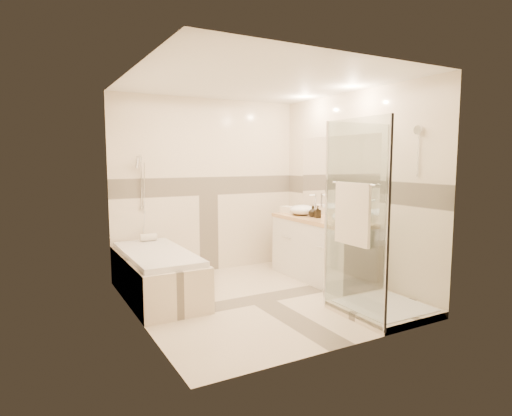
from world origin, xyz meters
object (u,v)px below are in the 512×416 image
vanity (320,249)px  vessel_sink_near (302,210)px  vessel_sink_far (348,217)px  amenity_bottle_b (313,211)px  bathtub (157,272)px  shower_enclosure (372,267)px  amenity_bottle_a (318,212)px

vanity → vessel_sink_near: vessel_sink_near is taller
vessel_sink_far → amenity_bottle_b: bearing=90.0°
bathtub → shower_enclosure: (1.86, -1.62, 0.20)m
amenity_bottle_a → amenity_bottle_b: size_ratio=1.05×
bathtub → vessel_sink_near: 2.22m
vessel_sink_near → vessel_sink_far: size_ratio=0.92×
shower_enclosure → amenity_bottle_b: shower_enclosure is taller
vessel_sink_far → amenity_bottle_a: amenity_bottle_a is taller
vessel_sink_near → amenity_bottle_a: 0.36m
shower_enclosure → amenity_bottle_b: size_ratio=13.17×
amenity_bottle_b → bathtub: bearing=174.8°
vanity → shower_enclosure: size_ratio=0.79×
bathtub → vessel_sink_near: vessel_sink_near is taller
vanity → vessel_sink_far: (-0.02, -0.56, 0.50)m
vanity → amenity_bottle_a: bearing=112.9°
vessel_sink_near → amenity_bottle_a: bearing=-90.0°
shower_enclosure → vessel_sink_near: shower_enclosure is taller
bathtub → shower_enclosure: 2.47m
vessel_sink_near → amenity_bottle_b: size_ratio=2.36×
bathtub → vessel_sink_near: bearing=1.5°
amenity_bottle_b → amenity_bottle_a: bearing=-90.0°
vessel_sink_far → bathtub: bearing=156.8°
amenity_bottle_a → amenity_bottle_b: amenity_bottle_a is taller
vanity → shower_enclosure: 1.31m
bathtub → vanity: size_ratio=1.05×
bathtub → vessel_sink_far: size_ratio=4.27×
vessel_sink_near → amenity_bottle_a: size_ratio=2.25×
vessel_sink_near → vanity: bearing=-87.2°
bathtub → amenity_bottle_a: size_ratio=10.46×
shower_enclosure → vessel_sink_near: size_ratio=5.58×
vessel_sink_near → vessel_sink_far: 0.97m
shower_enclosure → vessel_sink_near: (0.27, 1.68, 0.42)m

